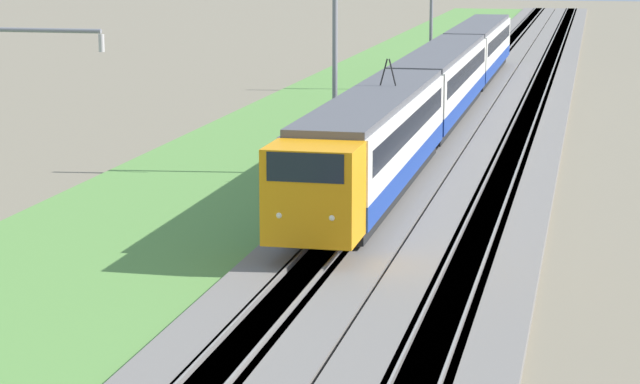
# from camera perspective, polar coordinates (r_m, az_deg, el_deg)

# --- Properties ---
(ballast_main) EXTENTS (240.00, 4.40, 0.30)m
(ballast_main) POSITION_cam_1_polar(r_m,az_deg,el_deg) (65.09, 5.20, 2.81)
(ballast_main) COLOR slate
(ballast_main) RESTS_ON ground
(ballast_adjacent) EXTENTS (240.00, 4.40, 0.30)m
(ballast_adjacent) POSITION_cam_1_polar(r_m,az_deg,el_deg) (64.69, 9.17, 2.65)
(ballast_adjacent) COLOR slate
(ballast_adjacent) RESTS_ON ground
(track_main) EXTENTS (240.00, 1.57, 0.45)m
(track_main) POSITION_cam_1_polar(r_m,az_deg,el_deg) (65.09, 5.20, 2.82)
(track_main) COLOR #4C4238
(track_main) RESTS_ON ground
(track_adjacent) EXTENTS (240.00, 1.57, 0.45)m
(track_adjacent) POSITION_cam_1_polar(r_m,az_deg,el_deg) (64.68, 9.17, 2.66)
(track_adjacent) COLOR #4C4238
(track_adjacent) RESTS_ON ground
(grass_verge) EXTENTS (240.00, 11.74, 0.12)m
(grass_verge) POSITION_cam_1_polar(r_m,az_deg,el_deg) (66.20, -0.31, 2.92)
(grass_verge) COLOR #5B8E42
(grass_verge) RESTS_ON ground
(passenger_train) EXTENTS (65.21, 2.90, 5.23)m
(passenger_train) POSITION_cam_1_polar(r_m,az_deg,el_deg) (68.23, 5.61, 5.15)
(passenger_train) COLOR orange
(passenger_train) RESTS_ON ground
(catenary_mast_mid) EXTENTS (0.22, 2.56, 9.51)m
(catenary_mast_mid) POSITION_cam_1_polar(r_m,az_deg,el_deg) (52.28, 0.74, 5.99)
(catenary_mast_mid) COLOR slate
(catenary_mast_mid) RESTS_ON ground
(catenary_mast_far) EXTENTS (0.22, 2.56, 9.56)m
(catenary_mast_far) POSITION_cam_1_polar(r_m,az_deg,el_deg) (82.83, 5.14, 7.97)
(catenary_mast_far) COLOR slate
(catenary_mast_far) RESTS_ON ground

